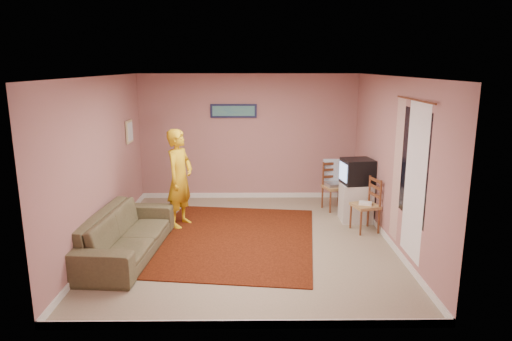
{
  "coord_description": "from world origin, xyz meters",
  "views": [
    {
      "loc": [
        0.06,
        -6.88,
        2.76
      ],
      "look_at": [
        0.14,
        0.6,
        1.03
      ],
      "focal_mm": 32.0,
      "sensor_mm": 36.0,
      "label": 1
    }
  ],
  "objects_px": {
    "chair_b": "(366,199)",
    "sofa": "(126,234)",
    "tv_cabinet": "(356,202)",
    "person": "(180,178)",
    "chair_a": "(335,181)",
    "crt_tv": "(357,171)"
  },
  "relations": [
    {
      "from": "tv_cabinet",
      "to": "crt_tv",
      "type": "xyz_separation_m",
      "value": [
        -0.01,
        -0.0,
        0.57
      ]
    },
    {
      "from": "tv_cabinet",
      "to": "sofa",
      "type": "distance_m",
      "value": 4.04
    },
    {
      "from": "sofa",
      "to": "person",
      "type": "xyz_separation_m",
      "value": [
        0.62,
        1.27,
        0.53
      ]
    },
    {
      "from": "crt_tv",
      "to": "person",
      "type": "height_order",
      "value": "person"
    },
    {
      "from": "sofa",
      "to": "person",
      "type": "relative_size",
      "value": 1.32
    },
    {
      "from": "chair_a",
      "to": "person",
      "type": "distance_m",
      "value": 3.01
    },
    {
      "from": "chair_a",
      "to": "sofa",
      "type": "relative_size",
      "value": 0.23
    },
    {
      "from": "tv_cabinet",
      "to": "crt_tv",
      "type": "bearing_deg",
      "value": -171.63
    },
    {
      "from": "crt_tv",
      "to": "tv_cabinet",
      "type": "bearing_deg",
      "value": -0.0
    },
    {
      "from": "crt_tv",
      "to": "chair_b",
      "type": "height_order",
      "value": "crt_tv"
    },
    {
      "from": "tv_cabinet",
      "to": "chair_a",
      "type": "bearing_deg",
      "value": 111.95
    },
    {
      "from": "crt_tv",
      "to": "chair_a",
      "type": "relative_size",
      "value": 1.13
    },
    {
      "from": "chair_a",
      "to": "person",
      "type": "bearing_deg",
      "value": 179.51
    },
    {
      "from": "chair_a",
      "to": "crt_tv",
      "type": "bearing_deg",
      "value": -86.23
    },
    {
      "from": "sofa",
      "to": "crt_tv",
      "type": "bearing_deg",
      "value": -63.4
    },
    {
      "from": "sofa",
      "to": "chair_a",
      "type": "bearing_deg",
      "value": -53.53
    },
    {
      "from": "chair_b",
      "to": "sofa",
      "type": "relative_size",
      "value": 0.22
    },
    {
      "from": "tv_cabinet",
      "to": "person",
      "type": "bearing_deg",
      "value": -175.68
    },
    {
      "from": "tv_cabinet",
      "to": "sofa",
      "type": "relative_size",
      "value": 0.31
    },
    {
      "from": "sofa",
      "to": "chair_b",
      "type": "bearing_deg",
      "value": -70.94
    },
    {
      "from": "chair_b",
      "to": "person",
      "type": "distance_m",
      "value": 3.19
    },
    {
      "from": "sofa",
      "to": "tv_cabinet",
      "type": "bearing_deg",
      "value": -63.42
    }
  ]
}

